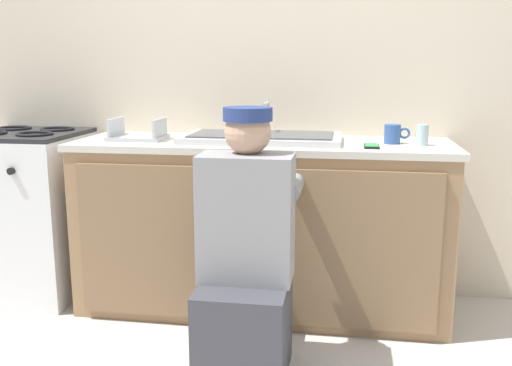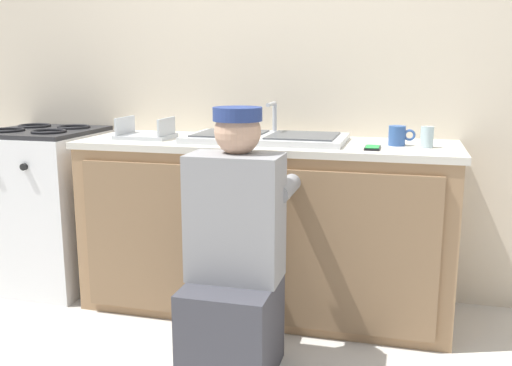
{
  "view_description": "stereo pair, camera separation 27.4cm",
  "coord_description": "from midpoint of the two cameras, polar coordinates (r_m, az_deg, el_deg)",
  "views": [
    {
      "loc": [
        0.42,
        -2.55,
        1.26
      ],
      "look_at": [
        0.0,
        0.1,
        0.71
      ],
      "focal_mm": 40.0,
      "sensor_mm": 36.0,
      "label": 1
    },
    {
      "loc": [
        0.69,
        -2.5,
        1.26
      ],
      "look_at": [
        0.0,
        0.1,
        0.71
      ],
      "focal_mm": 40.0,
      "sensor_mm": 36.0,
      "label": 2
    }
  ],
  "objects": [
    {
      "name": "ground_plane",
      "position": [
        2.88,
        2.28,
        -14.48
      ],
      "size": [
        12.0,
        12.0,
        0.0
      ],
      "primitive_type": "plane",
      "color": "beige"
    },
    {
      "name": "back_wall",
      "position": [
        3.22,
        5.05,
        11.29
      ],
      "size": [
        6.0,
        0.1,
        2.5
      ],
      "primitive_type": "cube",
      "color": "beige",
      "rests_on": "ground_plane"
    },
    {
      "name": "counter_cabinet",
      "position": [
        2.99,
        3.58,
        -4.66
      ],
      "size": [
        1.87,
        0.62,
        0.86
      ],
      "color": "#997551",
      "rests_on": "ground_plane"
    },
    {
      "name": "countertop",
      "position": [
        2.91,
        3.72,
        3.85
      ],
      "size": [
        1.91,
        0.62,
        0.03
      ],
      "primitive_type": "cube",
      "color": "beige",
      "rests_on": "counter_cabinet"
    },
    {
      "name": "sink_double_basin",
      "position": [
        2.9,
        3.74,
        4.57
      ],
      "size": [
        0.8,
        0.44,
        0.19
      ],
      "color": "silver",
      "rests_on": "countertop"
    },
    {
      "name": "stove_range",
      "position": [
        3.48,
        -18.07,
        -2.36
      ],
      "size": [
        0.58,
        0.62,
        0.93
      ],
      "color": "white",
      "rests_on": "ground_plane"
    },
    {
      "name": "plumber_person",
      "position": [
        2.36,
        1.16,
        -8.29
      ],
      "size": [
        0.42,
        0.61,
        1.1
      ],
      "color": "#3F3F47",
      "rests_on": "ground_plane"
    },
    {
      "name": "cell_phone",
      "position": [
        2.7,
        14.45,
        3.43
      ],
      "size": [
        0.07,
        0.14,
        0.01
      ],
      "color": "black",
      "rests_on": "countertop"
    },
    {
      "name": "water_glass",
      "position": [
        2.81,
        19.45,
        4.34
      ],
      "size": [
        0.06,
        0.06,
        0.1
      ],
      "color": "#ADC6CC",
      "rests_on": "countertop"
    },
    {
      "name": "dish_rack_tray",
      "position": [
        3.05,
        -8.46,
        4.89
      ],
      "size": [
        0.28,
        0.22,
        0.11
      ],
      "color": "#B2B7BC",
      "rests_on": "countertop"
    },
    {
      "name": "coffee_mug",
      "position": [
        2.84,
        16.7,
        4.54
      ],
      "size": [
        0.13,
        0.08,
        0.09
      ],
      "color": "#335699",
      "rests_on": "countertop"
    }
  ]
}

